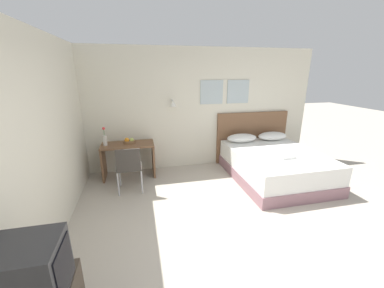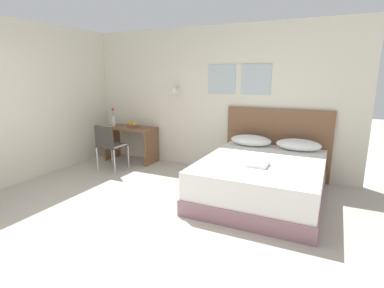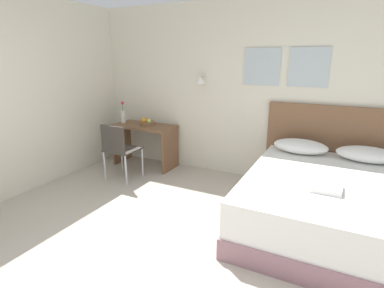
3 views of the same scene
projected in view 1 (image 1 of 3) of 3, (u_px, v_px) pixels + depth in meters
name	position (u px, v px, depth m)	size (l,w,h in m)	color
ground_plane	(254.00, 255.00, 2.89)	(24.00, 24.00, 0.00)	#B2A899
wall_back	(196.00, 109.00, 5.30)	(5.59, 0.31, 2.65)	beige
wall_left	(2.00, 175.00, 1.97)	(0.06, 5.99, 2.65)	beige
bed	(275.00, 165.00, 4.85)	(1.67, 2.09, 0.59)	gray
headboard	(252.00, 137.00, 5.76)	(1.79, 0.06, 1.21)	brown
pillow_left	(242.00, 138.00, 5.40)	(0.70, 0.39, 0.19)	white
pillow_right	(272.00, 136.00, 5.57)	(0.70, 0.39, 0.19)	white
folded_towel_near_foot	(285.00, 156.00, 4.46)	(0.28, 0.27, 0.06)	white
desk	(128.00, 154.00, 4.90)	(1.06, 0.53, 0.72)	brown
desk_chair	(129.00, 166.00, 4.23)	(0.45, 0.45, 0.88)	#3D3833
fruit_bowl	(129.00, 141.00, 4.86)	(0.25, 0.25, 0.12)	brown
flower_vase	(105.00, 139.00, 4.69)	(0.08, 0.08, 0.38)	silver
television	(28.00, 273.00, 1.68)	(0.49, 0.44, 0.47)	#2D2D30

